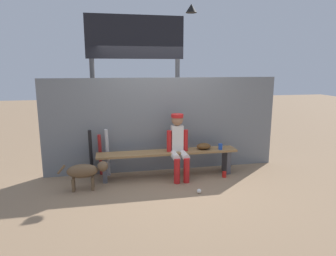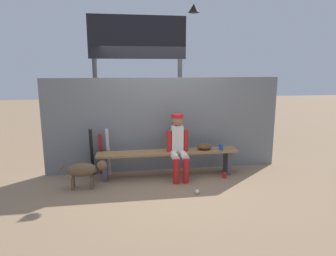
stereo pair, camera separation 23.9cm
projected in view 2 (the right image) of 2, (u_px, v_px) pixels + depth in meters
name	position (u px, v px, depth m)	size (l,w,h in m)	color
ground_plane	(168.00, 176.00, 5.84)	(30.00, 30.00, 0.00)	#937556
chainlink_fence	(165.00, 125.00, 6.04)	(4.69, 0.03, 1.87)	slate
dugout_bench	(168.00, 157.00, 5.76)	(2.67, 0.36, 0.50)	olive
player_seated	(178.00, 144.00, 5.62)	(0.41, 0.55, 1.21)	silver
baseball_glove	(204.00, 147.00, 5.83)	(0.28, 0.20, 0.12)	#593819
bat_aluminum_silver	(108.00, 152.00, 5.79)	(0.06, 0.06, 0.93)	#B7B7BC
bat_aluminum_red	(101.00, 154.00, 5.86)	(0.06, 0.06, 0.82)	#B22323
bat_aluminum_black	(92.00, 152.00, 5.76)	(0.06, 0.06, 0.94)	black
baseball	(197.00, 192.00, 5.02)	(0.07, 0.07, 0.07)	white
cup_on_ground	(224.00, 175.00, 5.73)	(0.08, 0.08, 0.11)	red
cup_on_bench	(221.00, 147.00, 5.81)	(0.08, 0.08, 0.11)	#1E47AD
scoreboard	(141.00, 52.00, 6.46)	(2.35, 0.27, 3.38)	#3F3F42
dog	(85.00, 170.00, 5.19)	(0.84, 0.20, 0.49)	brown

